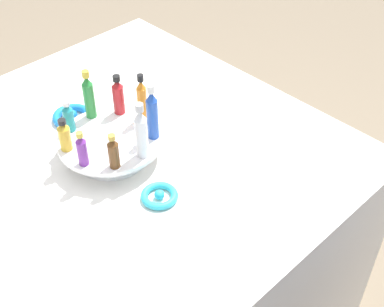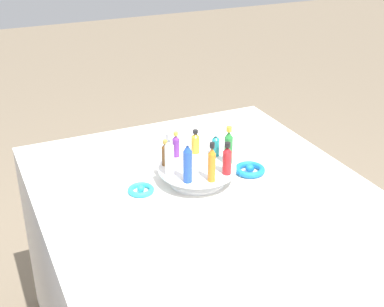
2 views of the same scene
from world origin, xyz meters
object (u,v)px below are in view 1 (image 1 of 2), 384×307
at_px(display_stand, 111,145).
at_px(bottle_green, 89,96).
at_px(bottle_orange, 143,100).
at_px(bottle_red, 118,96).
at_px(bottle_gold, 65,136).
at_px(bottle_brown, 113,152).
at_px(ribbon_bow_teal, 159,196).
at_px(bottle_clear, 141,133).
at_px(bottle_teal, 68,117).
at_px(bottle_blue, 152,114).
at_px(ribbon_bow_blue, 72,116).
at_px(bottle_purple, 82,150).

bearing_deg(display_stand, bottle_green, 168.59).
height_order(bottle_orange, bottle_red, bottle_orange).
distance_m(bottle_red, bottle_gold, 0.19).
xyz_separation_m(bottle_brown, ribbon_bow_teal, (0.11, 0.04, -0.09)).
bearing_deg(bottle_clear, bottle_brown, -101.41).
xyz_separation_m(bottle_green, bottle_clear, (0.21, -0.01, 0.01)).
bearing_deg(bottle_brown, bottle_teal, 178.59).
distance_m(bottle_blue, ribbon_bow_teal, 0.20).
bearing_deg(bottle_teal, display_stand, 28.59).
bearing_deg(ribbon_bow_blue, bottle_brown, -13.79).
relative_size(display_stand, bottle_green, 1.93).
distance_m(bottle_clear, ribbon_bow_blue, 0.33).
height_order(bottle_red, bottle_brown, bottle_red).
distance_m(bottle_green, bottle_gold, 0.14).
relative_size(bottle_purple, bottle_brown, 1.00).
bearing_deg(bottle_clear, bottle_orange, 138.59).
bearing_deg(bottle_purple, bottle_brown, 38.59).
height_order(bottle_blue, bottle_orange, bottle_blue).
height_order(bottle_orange, bottle_purple, bottle_orange).
bearing_deg(bottle_brown, ribbon_bow_teal, 21.33).
distance_m(bottle_blue, bottle_brown, 0.14).
relative_size(bottle_red, ribbon_bow_blue, 1.03).
bearing_deg(bottle_orange, ribbon_bow_teal, -32.18).
xyz_separation_m(bottle_blue, bottle_brown, (0.02, -0.14, -0.03)).
bearing_deg(bottle_red, display_stand, -51.41).
bearing_deg(ribbon_bow_blue, bottle_red, 28.00).
xyz_separation_m(bottle_teal, bottle_clear, (0.20, 0.07, 0.03)).
bearing_deg(display_stand, bottle_purple, -71.41).
xyz_separation_m(bottle_purple, bottle_brown, (0.06, 0.05, 0.00)).
relative_size(bottle_teal, ribbon_bow_blue, 0.80).
height_order(bottle_gold, bottle_brown, bottle_brown).
height_order(bottle_orange, bottle_clear, bottle_clear).
xyz_separation_m(bottle_red, bottle_brown, (0.16, -0.14, -0.01)).
distance_m(bottle_red, ribbon_bow_teal, 0.30).
distance_m(bottle_teal, ribbon_bow_blue, 0.15).
height_order(bottle_blue, bottle_red, bottle_blue).
bearing_deg(bottle_purple, bottle_gold, 178.59).
bearing_deg(bottle_orange, ribbon_bow_blue, -155.13).
height_order(bottle_teal, bottle_brown, bottle_brown).
relative_size(bottle_blue, bottle_clear, 1.02).
height_order(bottle_clear, ribbon_bow_teal, bottle_clear).
bearing_deg(bottle_orange, bottle_gold, -101.41).
height_order(bottle_green, ribbon_bow_blue, bottle_green).
bearing_deg(bottle_clear, bottle_green, 178.59).
bearing_deg(bottle_gold, bottle_brown, 18.59).
distance_m(bottle_gold, bottle_clear, 0.19).
distance_m(bottle_gold, ribbon_bow_teal, 0.27).
relative_size(bottle_blue, ribbon_bow_teal, 1.72).
relative_size(display_stand, bottle_clear, 1.78).
height_order(bottle_orange, bottle_teal, bottle_orange).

